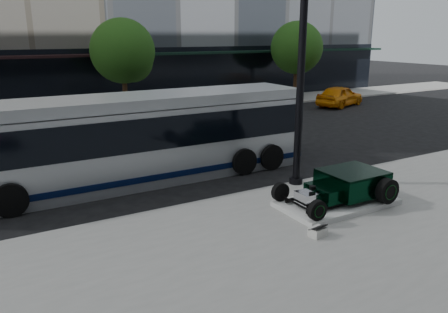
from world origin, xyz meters
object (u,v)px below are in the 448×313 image
lamppost (301,71)px  yellow_taxi (340,96)px  hot_rod (346,184)px  transit_bus (140,138)px  white_sedan (228,135)px

lamppost → yellow_taxi: bearing=41.5°
hot_rod → transit_bus: bearing=128.8°
hot_rod → white_sedan: white_sedan is taller
lamppost → white_sedan: bearing=85.0°
lamppost → yellow_taxi: size_ratio=1.86×
transit_bus → hot_rod: bearing=-51.2°
hot_rod → lamppost: lamppost is taller
hot_rod → transit_bus: transit_bus is taller
yellow_taxi → white_sedan: bearing=99.0°
yellow_taxi → hot_rod: bearing=118.6°
lamppost → transit_bus: (-4.18, 3.28, -2.29)m
transit_bus → white_sedan: (4.63, 1.94, -0.80)m
lamppost → white_sedan: lamppost is taller
transit_bus → white_sedan: 5.09m
lamppost → hot_rod: bearing=-86.0°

